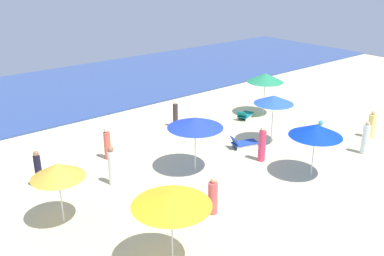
# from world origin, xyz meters

# --- Properties ---
(ground_plane) EXTENTS (60.00, 60.00, 0.00)m
(ground_plane) POSITION_xyz_m (0.00, 0.00, 0.00)
(ground_plane) COLOR beige
(ocean) EXTENTS (60.00, 13.47, 0.12)m
(ocean) POSITION_xyz_m (0.00, 23.27, 0.06)
(ocean) COLOR #2E4888
(ocean) RESTS_ON ground_plane
(umbrella_0) EXTENTS (2.47, 2.47, 2.55)m
(umbrella_0) POSITION_xyz_m (-0.00, 7.38, 2.32)
(umbrella_0) COLOR silver
(umbrella_0) RESTS_ON ground_plane
(umbrella_1) EXTENTS (1.89, 1.89, 2.36)m
(umbrella_1) POSITION_xyz_m (-6.34, 7.22, 2.09)
(umbrella_1) COLOR silver
(umbrella_1) RESTS_ON ground_plane
(umbrella_2) EXTENTS (2.39, 2.39, 2.64)m
(umbrella_2) POSITION_xyz_m (-4.74, 2.73, 2.43)
(umbrella_2) COLOR silver
(umbrella_2) RESTS_ON ground_plane
(umbrella_3) EXTENTS (2.28, 2.28, 2.44)m
(umbrella_3) POSITION_xyz_m (3.62, 3.73, 2.18)
(umbrella_3) COLOR silver
(umbrella_3) RESTS_ON ground_plane
(umbrella_4) EXTENTS (2.01, 2.01, 2.61)m
(umbrella_4) POSITION_xyz_m (5.01, 7.26, 2.39)
(umbrella_4) COLOR silver
(umbrella_4) RESTS_ON ground_plane
(lounge_chair_4_0) EXTENTS (1.51, 0.99, 0.64)m
(lounge_chair_4_0) POSITION_xyz_m (3.53, 7.80, 0.23)
(lounge_chair_4_0) COLOR silver
(lounge_chair_4_0) RESTS_ON ground_plane
(umbrella_5) EXTENTS (2.20, 2.20, 2.62)m
(umbrella_5) POSITION_xyz_m (8.05, 10.53, 2.36)
(umbrella_5) COLOR silver
(umbrella_5) RESTS_ON ground_plane
(lounge_chair_5_0) EXTENTS (1.52, 1.07, 0.61)m
(lounge_chair_5_0) POSITION_xyz_m (6.69, 10.78, 0.22)
(lounge_chair_5_0) COLOR silver
(lounge_chair_5_0) RESTS_ON ground_plane
(beachgoer_0) EXTENTS (0.41, 0.41, 1.76)m
(beachgoer_0) POSITION_xyz_m (-3.53, 8.60, 0.85)
(beachgoer_0) COLOR white
(beachgoer_0) RESTS_ON ground_plane
(beachgoer_1) EXTENTS (0.35, 0.35, 1.70)m
(beachgoer_1) POSITION_xyz_m (-6.06, 10.20, 0.82)
(beachgoer_1) COLOR black
(beachgoer_1) RESTS_ON ground_plane
(beachgoer_2) EXTENTS (0.43, 0.43, 1.61)m
(beachgoer_2) POSITION_xyz_m (-2.46, 10.97, 0.77)
(beachgoer_2) COLOR #E35C4B
(beachgoer_2) RESTS_ON ground_plane
(beachgoer_3) EXTENTS (0.36, 0.36, 1.56)m
(beachgoer_3) POSITION_xyz_m (2.60, 12.29, 0.74)
(beachgoer_3) COLOR #382B2E
(beachgoer_3) RESTS_ON ground_plane
(beachgoer_4) EXTENTS (0.50, 0.50, 1.50)m
(beachgoer_4) POSITION_xyz_m (9.78, 4.43, 0.69)
(beachgoer_4) COLOR #E3D374
(beachgoer_4) RESTS_ON ground_plane
(beachgoer_5) EXTENTS (0.44, 0.44, 1.48)m
(beachgoer_5) POSITION_xyz_m (-1.73, 4.25, 0.68)
(beachgoer_5) COLOR #DB5554
(beachgoer_5) RESTS_ON ground_plane
(beachgoer_6) EXTENTS (0.45, 0.45, 1.73)m
(beachgoer_6) POSITION_xyz_m (3.09, 6.18, 0.81)
(beachgoer_6) COLOR #E33A60
(beachgoer_6) RESTS_ON ground_plane
(beachgoer_7) EXTENTS (0.39, 0.39, 1.67)m
(beachgoer_7) POSITION_xyz_m (7.63, 3.55, 0.77)
(beachgoer_7) COLOR white
(beachgoer_7) RESTS_ON ground_plane
(beach_ball_0) EXTENTS (0.29, 0.29, 0.29)m
(beach_ball_0) POSITION_xyz_m (9.33, 7.22, 0.14)
(beach_ball_0) COLOR #3C9BD3
(beach_ball_0) RESTS_ON ground_plane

